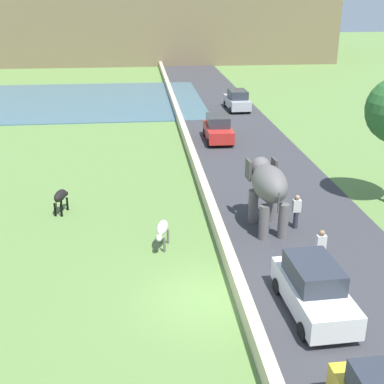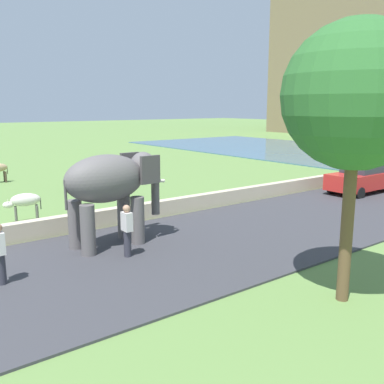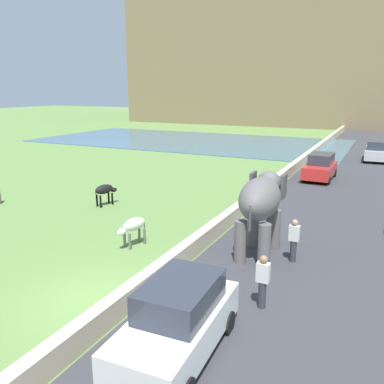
{
  "view_description": "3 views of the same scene",
  "coord_description": "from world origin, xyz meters",
  "px_view_note": "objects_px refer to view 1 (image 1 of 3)",
  "views": [
    {
      "loc": [
        -2.07,
        -15.22,
        10.08
      ],
      "look_at": [
        0.3,
        7.2,
        1.15
      ],
      "focal_mm": 48.51,
      "sensor_mm": 36.0,
      "label": 1
    },
    {
      "loc": [
        15.64,
        -0.79,
        4.45
      ],
      "look_at": [
        2.31,
        9.36,
        1.12
      ],
      "focal_mm": 40.59,
      "sensor_mm": 36.0,
      "label": 2
    },
    {
      "loc": [
        7.26,
        -8.28,
        6.02
      ],
      "look_at": [
        -0.61,
        7.83,
        1.39
      ],
      "focal_mm": 37.24,
      "sensor_mm": 36.0,
      "label": 3
    }
  ],
  "objects_px": {
    "elephant": "(268,186)",
    "cow_white": "(162,230)",
    "car_silver": "(237,100)",
    "car_red": "(218,129)",
    "person_trailing": "(321,248)",
    "person_beside_elephant": "(296,211)",
    "car_white": "(314,289)",
    "cow_black": "(61,196)"
  },
  "relations": [
    {
      "from": "elephant",
      "to": "car_white",
      "type": "relative_size",
      "value": 0.86
    },
    {
      "from": "person_beside_elephant",
      "to": "cow_black",
      "type": "height_order",
      "value": "person_beside_elephant"
    },
    {
      "from": "person_beside_elephant",
      "to": "cow_black",
      "type": "bearing_deg",
      "value": 164.45
    },
    {
      "from": "elephant",
      "to": "cow_white",
      "type": "relative_size",
      "value": 2.46
    },
    {
      "from": "car_white",
      "to": "person_trailing",
      "type": "bearing_deg",
      "value": 66.79
    },
    {
      "from": "car_silver",
      "to": "car_red",
      "type": "bearing_deg",
      "value": -108.31
    },
    {
      "from": "cow_black",
      "to": "person_trailing",
      "type": "bearing_deg",
      "value": -31.61
    },
    {
      "from": "person_trailing",
      "to": "person_beside_elephant",
      "type": "bearing_deg",
      "value": 88.25
    },
    {
      "from": "cow_black",
      "to": "cow_white",
      "type": "distance_m",
      "value": 6.18
    },
    {
      "from": "elephant",
      "to": "person_trailing",
      "type": "distance_m",
      "value": 4.08
    },
    {
      "from": "person_trailing",
      "to": "car_white",
      "type": "bearing_deg",
      "value": -113.21
    },
    {
      "from": "elephant",
      "to": "car_white",
      "type": "bearing_deg",
      "value": -89.92
    },
    {
      "from": "car_silver",
      "to": "cow_white",
      "type": "bearing_deg",
      "value": -107.38
    },
    {
      "from": "person_trailing",
      "to": "car_white",
      "type": "relative_size",
      "value": 0.4
    },
    {
      "from": "car_silver",
      "to": "car_white",
      "type": "xyz_separation_m",
      "value": [
        -3.15,
        -30.19,
        0.0
      ]
    },
    {
      "from": "elephant",
      "to": "person_trailing",
      "type": "bearing_deg",
      "value": -72.19
    },
    {
      "from": "car_silver",
      "to": "cow_black",
      "type": "distance_m",
      "value": 24.39
    },
    {
      "from": "person_trailing",
      "to": "car_silver",
      "type": "distance_m",
      "value": 27.49
    },
    {
      "from": "car_red",
      "to": "cow_white",
      "type": "xyz_separation_m",
      "value": [
        -4.7,
        -15.57,
        -0.06
      ]
    },
    {
      "from": "person_trailing",
      "to": "car_silver",
      "type": "xyz_separation_m",
      "value": [
        1.97,
        27.42,
        0.03
      ]
    },
    {
      "from": "elephant",
      "to": "car_red",
      "type": "height_order",
      "value": "elephant"
    },
    {
      "from": "elephant",
      "to": "car_silver",
      "type": "height_order",
      "value": "elephant"
    },
    {
      "from": "car_red",
      "to": "cow_white",
      "type": "height_order",
      "value": "car_red"
    },
    {
      "from": "cow_black",
      "to": "cow_white",
      "type": "bearing_deg",
      "value": -41.91
    },
    {
      "from": "elephant",
      "to": "cow_white",
      "type": "bearing_deg",
      "value": -163.41
    },
    {
      "from": "elephant",
      "to": "person_beside_elephant",
      "type": "height_order",
      "value": "elephant"
    },
    {
      "from": "car_white",
      "to": "cow_black",
      "type": "height_order",
      "value": "car_white"
    },
    {
      "from": "person_trailing",
      "to": "cow_black",
      "type": "distance_m",
      "value": 12.31
    },
    {
      "from": "car_red",
      "to": "car_white",
      "type": "relative_size",
      "value": 0.99
    },
    {
      "from": "person_beside_elephant",
      "to": "car_red",
      "type": "xyz_separation_m",
      "value": [
        -1.29,
        14.4,
        0.03
      ]
    },
    {
      "from": "cow_black",
      "to": "cow_white",
      "type": "height_order",
      "value": "same"
    },
    {
      "from": "elephant",
      "to": "car_red",
      "type": "distance_m",
      "value": 14.22
    },
    {
      "from": "person_beside_elephant",
      "to": "car_white",
      "type": "relative_size",
      "value": 0.4
    },
    {
      "from": "cow_white",
      "to": "car_red",
      "type": "bearing_deg",
      "value": 73.19
    },
    {
      "from": "person_beside_elephant",
      "to": "person_trailing",
      "type": "xyz_separation_m",
      "value": [
        -0.11,
        -3.51,
        0.0
      ]
    },
    {
      "from": "car_silver",
      "to": "cow_white",
      "type": "relative_size",
      "value": 2.84
    },
    {
      "from": "elephant",
      "to": "car_white",
      "type": "xyz_separation_m",
      "value": [
        0.01,
        -6.49,
        -1.14
      ]
    },
    {
      "from": "car_red",
      "to": "elephant",
      "type": "bearing_deg",
      "value": -90.05
    },
    {
      "from": "elephant",
      "to": "cow_white",
      "type": "distance_m",
      "value": 5.04
    },
    {
      "from": "car_red",
      "to": "car_silver",
      "type": "distance_m",
      "value": 10.03
    },
    {
      "from": "person_beside_elephant",
      "to": "car_silver",
      "type": "distance_m",
      "value": 23.99
    },
    {
      "from": "elephant",
      "to": "person_beside_elephant",
      "type": "xyz_separation_m",
      "value": [
        1.3,
        -0.22,
        -1.16
      ]
    }
  ]
}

